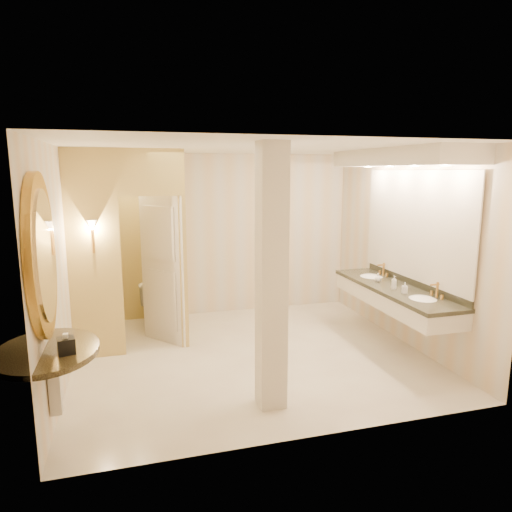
% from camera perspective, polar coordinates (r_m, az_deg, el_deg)
% --- Properties ---
extents(floor, '(4.50, 4.50, 0.00)m').
position_cam_1_polar(floor, '(6.23, -0.68, -12.24)').
color(floor, '#EEE6CE').
rests_on(floor, ground).
extents(ceiling, '(4.50, 4.50, 0.00)m').
position_cam_1_polar(ceiling, '(5.75, -0.74, 13.42)').
color(ceiling, white).
rests_on(ceiling, wall_back).
extents(wall_back, '(4.50, 0.02, 2.70)m').
position_cam_1_polar(wall_back, '(7.76, -4.51, 2.66)').
color(wall_back, beige).
rests_on(wall_back, floor).
extents(wall_front, '(4.50, 0.02, 2.70)m').
position_cam_1_polar(wall_front, '(3.99, 6.71, -5.00)').
color(wall_front, beige).
rests_on(wall_front, floor).
extents(wall_left, '(0.02, 4.00, 2.70)m').
position_cam_1_polar(wall_left, '(5.70, -23.13, -1.05)').
color(wall_left, beige).
rests_on(wall_left, floor).
extents(wall_right, '(0.02, 4.00, 2.70)m').
position_cam_1_polar(wall_right, '(6.77, 18.04, 0.99)').
color(wall_right, beige).
rests_on(wall_right, floor).
extents(toilet_closet, '(1.50, 1.55, 2.70)m').
position_cam_1_polar(toilet_closet, '(6.60, -12.46, 1.35)').
color(toilet_closet, '#D3C56E').
rests_on(toilet_closet, floor).
extents(wall_sconce, '(0.14, 0.14, 0.42)m').
position_cam_1_polar(wall_sconce, '(6.04, -19.82, 3.45)').
color(wall_sconce, '#BA863B').
rests_on(wall_sconce, toilet_closet).
extents(vanity, '(0.75, 2.49, 2.09)m').
position_cam_1_polar(vanity, '(6.35, 17.52, 2.96)').
color(vanity, beige).
rests_on(vanity, floor).
extents(console_shelf, '(1.10, 1.10, 2.00)m').
position_cam_1_polar(console_shelf, '(4.35, -24.96, -4.62)').
color(console_shelf, black).
rests_on(console_shelf, floor).
extents(pillar, '(0.27, 0.27, 2.70)m').
position_cam_1_polar(pillar, '(4.56, 1.94, -2.93)').
color(pillar, beige).
rests_on(pillar, floor).
extents(tissue_box, '(0.16, 0.16, 0.14)m').
position_cam_1_polar(tissue_box, '(4.30, -22.63, -10.31)').
color(tissue_box, black).
rests_on(tissue_box, console_shelf).
extents(toilet, '(0.45, 0.75, 0.75)m').
position_cam_1_polar(toilet, '(7.47, -12.87, -5.54)').
color(toilet, white).
rests_on(toilet, floor).
extents(soap_bottle_a, '(0.08, 0.08, 0.14)m').
position_cam_1_polar(soap_bottle_a, '(6.15, 18.11, -3.78)').
color(soap_bottle_a, beige).
rests_on(soap_bottle_a, vanity).
extents(soap_bottle_b, '(0.11, 0.11, 0.12)m').
position_cam_1_polar(soap_bottle_b, '(6.67, 14.99, -2.61)').
color(soap_bottle_b, silver).
rests_on(soap_bottle_b, vanity).
extents(soap_bottle_c, '(0.08, 0.08, 0.19)m').
position_cam_1_polar(soap_bottle_c, '(6.29, 16.87, -3.20)').
color(soap_bottle_c, '#C6B28C').
rests_on(soap_bottle_c, vanity).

